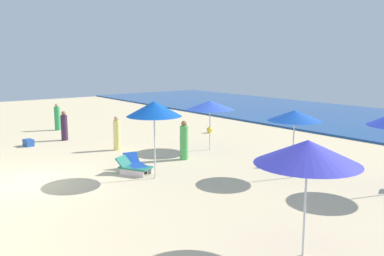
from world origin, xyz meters
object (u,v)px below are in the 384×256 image
Objects in this scene: umbrella_3 at (154,109)px; beachgoer_3 at (57,118)px; lounge_chair_3_0 at (133,167)px; cooler_box_0 at (28,143)px; umbrella_0 at (294,116)px; lounge_chair_0_0 at (285,163)px; umbrella_4 at (210,105)px; umbrella_2 at (308,152)px; beach_ball_1 at (210,130)px; beachgoer_0 at (117,134)px; lounge_chair_3_1 at (135,165)px; beachgoer_1 at (184,141)px; beachgoer_2 at (64,127)px.

umbrella_3 is 1.73× the size of beachgoer_3.
lounge_chair_3_0 is 7.77m from cooler_box_0.
umbrella_3 is at bearing -126.41° from umbrella_0.
cooler_box_0 is (-8.57, -2.02, -2.37)m from umbrella_3.
lounge_chair_0_0 is 0.56× the size of umbrella_4.
beachgoer_3 is (-19.36, 1.37, -1.59)m from umbrella_2.
lounge_chair_0_0 is at bearing -18.89° from beach_ball_1.
umbrella_0 is 9.82m from beach_ball_1.
lounge_chair_3_0 is 4.39m from beachgoer_0.
beach_ball_1 is at bearing 70.18° from beachgoer_0.
lounge_chair_0_0 is at bearing -24.53° from lounge_chair_3_1.
lounge_chair_0_0 is 0.47× the size of umbrella_3.
lounge_chair_3_1 is 7.53m from cooler_box_0.
beachgoer_1 is 10.78m from beachgoer_3.
umbrella_2 is 1.67× the size of beachgoer_2.
umbrella_4 is at bearing 173.85° from umbrella_0.
cooler_box_0 is at bearing -105.29° from beach_ball_1.
umbrella_2 is 8.30m from lounge_chair_3_0.
beachgoer_3 reaches higher than beach_ball_1.
umbrella_2 is 1.11× the size of umbrella_4.
lounge_chair_3_0 reaches higher than lounge_chair_0_0.
lounge_chair_3_0 is at bearing -73.55° from umbrella_4.
umbrella_0 is at bearing -36.52° from lounge_chair_3_1.
cooler_box_0 is at bearing 58.15° from beachgoer_1.
beachgoer_0 is 7.21m from beachgoer_3.
lounge_chair_3_1 is 11.07m from beachgoer_3.
beachgoer_2 reaches higher than cooler_box_0.
lounge_chair_3_0 is at bearing -57.63° from beach_ball_1.
beachgoer_2 reaches higher than lounge_chair_3_0.
beachgoer_1 reaches higher than beachgoer_2.
beachgoer_2 is at bearing 53.91° from beachgoer_3.
umbrella_0 is 1.59× the size of beachgoer_2.
lounge_chair_3_0 is 1.03× the size of lounge_chair_3_1.
umbrella_3 is 2.51m from lounge_chair_3_0.
lounge_chair_0_0 is 11.97m from beachgoer_2.
beachgoer_3 is at bearing 34.08° from beachgoer_1.
umbrella_3 is 9.13m from beachgoer_2.
umbrella_2 reaches higher than beachgoer_3.
beachgoer_3 is (-7.21, -0.31, -0.01)m from beachgoer_0.
cooler_box_0 is at bearing -132.74° from umbrella_4.
beachgoer_0 reaches higher than cooler_box_0.
umbrella_2 is at bearing -4.79° from umbrella_3.
beachgoer_2 is (-10.95, -4.82, 0.49)m from lounge_chair_0_0.
lounge_chair_3_1 is 2.70m from beachgoer_1.
umbrella_2 is at bearing -1.82° from cooler_box_0.
umbrella_3 is at bearing 63.91° from beachgoer_3.
beach_ball_1 is (-4.98, 7.85, -0.08)m from lounge_chair_3_0.
umbrella_0 is 1.72× the size of lounge_chair_3_0.
lounge_chair_0_0 is 7.66m from umbrella_2.
beachgoer_2 is at bearing 168.93° from beachgoer_0.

